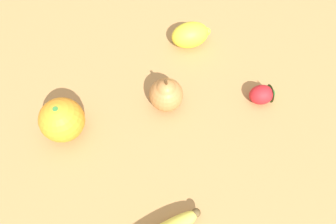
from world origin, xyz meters
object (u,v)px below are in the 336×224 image
at_px(orange, 62,120).
at_px(lemon, 190,35).
at_px(pear, 166,94).
at_px(strawberry, 263,94).

xyz_separation_m(orange, lemon, (-0.11, 0.30, -0.01)).
bearing_deg(pear, orange, -94.30).
height_order(orange, lemon, orange).
height_order(strawberry, lemon, lemon).
bearing_deg(strawberry, lemon, 123.98).
xyz_separation_m(orange, strawberry, (0.08, 0.38, -0.02)).
bearing_deg(strawberry, pear, 173.22).
bearing_deg(lemon, pear, -39.90).
distance_m(pear, lemon, 0.16).
height_order(pear, lemon, pear).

